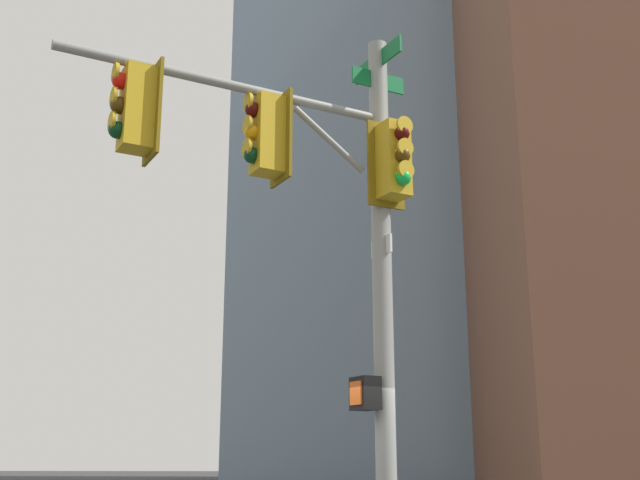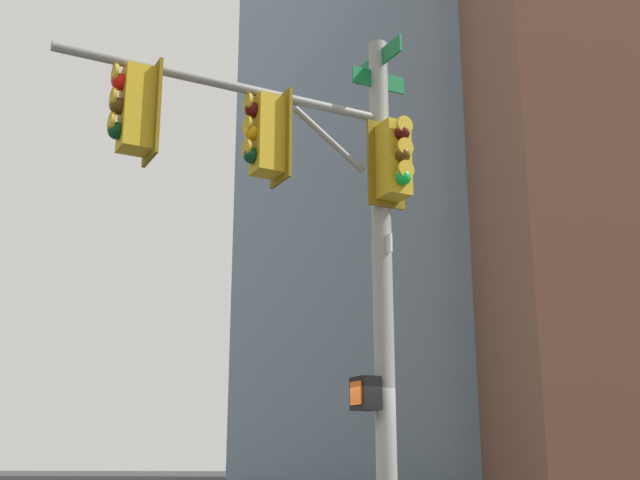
{
  "view_description": "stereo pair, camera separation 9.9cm",
  "coord_description": "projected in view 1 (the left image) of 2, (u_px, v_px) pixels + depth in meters",
  "views": [
    {
      "loc": [
        0.12,
        -10.43,
        1.67
      ],
      "look_at": [
        -0.65,
        -0.95,
        4.27
      ],
      "focal_mm": 44.97,
      "sensor_mm": 36.0,
      "label": 1
    },
    {
      "loc": [
        0.22,
        -10.42,
        1.67
      ],
      "look_at": [
        -0.65,
        -0.95,
        4.27
      ],
      "focal_mm": 44.97,
      "sensor_mm": 36.0,
      "label": 2
    }
  ],
  "objects": [
    {
      "name": "signal_pole_assembly",
      "position": [
        322.0,
        212.0,
        9.91
      ],
      "size": [
        4.03,
        2.85,
        7.19
      ],
      "rotation": [
        0.0,
        0.0,
        3.72
      ],
      "color": "gray",
      "rests_on": "ground_plane"
    },
    {
      "name": "building_brick_midblock",
      "position": [
        622.0,
        143.0,
        51.13
      ],
      "size": [
        19.75,
        15.04,
        42.29
      ],
      "primitive_type": "cube",
      "color": "brown",
      "rests_on": "ground_plane"
    }
  ]
}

